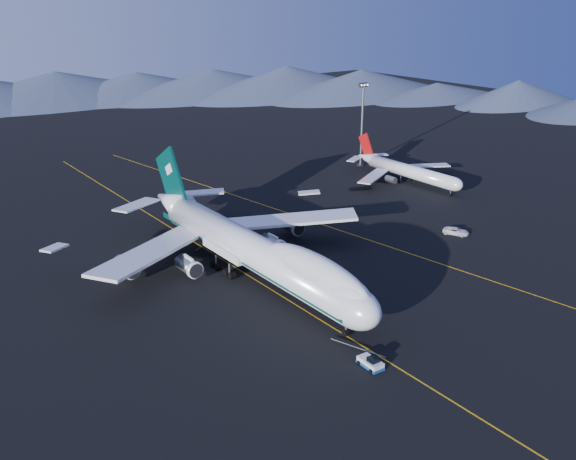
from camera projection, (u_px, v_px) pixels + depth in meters
ground at (253, 278)px, 119.85m from camera, size 500.00×500.00×0.00m
taxiway_line_main at (253, 278)px, 119.85m from camera, size 0.25×220.00×0.01m
taxiway_line_side at (340, 230)px, 143.99m from camera, size 28.08×198.09×0.01m
boeing_747 at (252, 249)px, 117.87m from camera, size 59.62×72.43×19.37m
pushback_tug at (370, 363)px, 91.25m from camera, size 2.44×4.10×1.75m
second_jet at (407, 171)px, 179.50m from camera, size 35.24×39.81×11.33m
service_van at (456, 231)px, 141.31m from camera, size 4.84×6.18×1.56m
floodlight_mast at (362, 124)px, 194.26m from camera, size 3.11×2.33×25.15m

